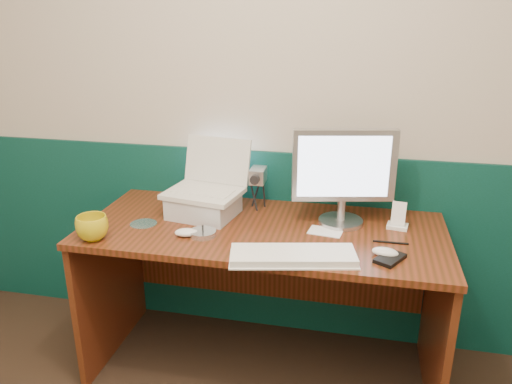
% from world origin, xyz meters
% --- Properties ---
extents(back_wall, '(3.50, 0.04, 2.50)m').
position_xyz_m(back_wall, '(0.00, 1.75, 1.25)').
color(back_wall, '#BFB2A2').
rests_on(back_wall, ground).
extents(wainscot, '(3.48, 0.02, 1.00)m').
position_xyz_m(wainscot, '(0.00, 1.74, 0.50)').
color(wainscot, '#08372B').
rests_on(wainscot, ground).
extents(desk, '(1.60, 0.70, 0.75)m').
position_xyz_m(desk, '(0.03, 1.38, 0.38)').
color(desk, '#3E1F0B').
rests_on(desk, ground).
extents(laptop_riser, '(0.33, 0.29, 0.10)m').
position_xyz_m(laptop_riser, '(-0.27, 1.46, 0.80)').
color(laptop_riser, silver).
rests_on(laptop_riser, desk).
extents(laptop, '(0.37, 0.31, 0.28)m').
position_xyz_m(laptop, '(-0.27, 1.46, 0.99)').
color(laptop, silver).
rests_on(laptop, laptop_riser).
extents(monitor, '(0.47, 0.22, 0.45)m').
position_xyz_m(monitor, '(0.37, 1.50, 0.97)').
color(monitor, '#AEAFB3').
rests_on(monitor, desk).
extents(keyboard, '(0.50, 0.26, 0.03)m').
position_xyz_m(keyboard, '(0.21, 1.10, 0.76)').
color(keyboard, white).
rests_on(keyboard, desk).
extents(mouse_right, '(0.11, 0.08, 0.03)m').
position_xyz_m(mouse_right, '(0.55, 1.21, 0.77)').
color(mouse_right, white).
rests_on(mouse_right, desk).
extents(mouse_left, '(0.11, 0.08, 0.03)m').
position_xyz_m(mouse_left, '(-0.27, 1.22, 0.77)').
color(mouse_left, white).
rests_on(mouse_left, desk).
extents(mug, '(0.14, 0.14, 0.11)m').
position_xyz_m(mug, '(-0.64, 1.11, 0.80)').
color(mug, gold).
rests_on(mug, desk).
extents(camcorder, '(0.10, 0.14, 0.22)m').
position_xyz_m(camcorder, '(-0.04, 1.61, 0.86)').
color(camcorder, silver).
rests_on(camcorder, desk).
extents(cd_spindle, '(0.11, 0.11, 0.02)m').
position_xyz_m(cd_spindle, '(-0.20, 1.24, 0.76)').
color(cd_spindle, silver).
rests_on(cd_spindle, desk).
extents(cd_loose_a, '(0.12, 0.12, 0.00)m').
position_xyz_m(cd_loose_a, '(-0.51, 1.30, 0.75)').
color(cd_loose_a, '#B6BFC7').
rests_on(cd_loose_a, desk).
extents(pen, '(0.14, 0.01, 0.01)m').
position_xyz_m(pen, '(0.58, 1.33, 0.75)').
color(pen, black).
rests_on(pen, desk).
extents(papers, '(0.16, 0.12, 0.00)m').
position_xyz_m(papers, '(0.31, 1.39, 0.75)').
color(papers, white).
rests_on(papers, desk).
extents(dock, '(0.10, 0.08, 0.02)m').
position_xyz_m(dock, '(0.62, 1.50, 0.76)').
color(dock, white).
rests_on(dock, desk).
extents(music_player, '(0.07, 0.04, 0.11)m').
position_xyz_m(music_player, '(0.62, 1.50, 0.82)').
color(music_player, white).
rests_on(music_player, dock).
extents(pda, '(0.13, 0.15, 0.02)m').
position_xyz_m(pda, '(0.57, 1.18, 0.76)').
color(pda, black).
rests_on(pda, desk).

